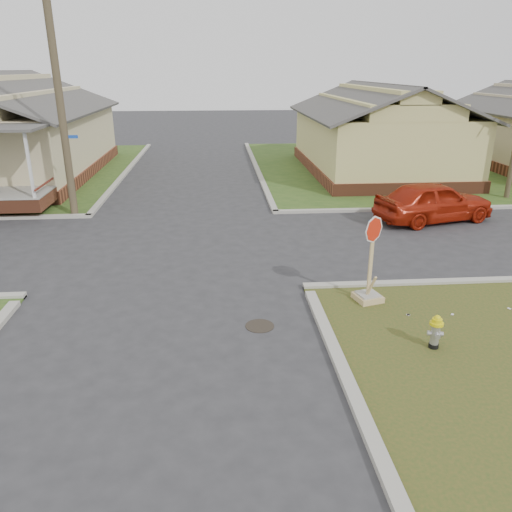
{
  "coord_description": "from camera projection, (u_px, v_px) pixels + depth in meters",
  "views": [
    {
      "loc": [
        1.35,
        -10.26,
        5.37
      ],
      "look_at": [
        2.24,
        1.0,
        1.1
      ],
      "focal_mm": 35.0,
      "sensor_mm": 36.0,
      "label": 1
    }
  ],
  "objects": [
    {
      "name": "ground",
      "position": [
        162.0,
        319.0,
        11.37
      ],
      "size": [
        120.0,
        120.0,
        0.0
      ],
      "primitive_type": "plane",
      "color": "#2B2B2E",
      "rests_on": "ground"
    },
    {
      "name": "curbs",
      "position": [
        177.0,
        246.0,
        16.03
      ],
      "size": [
        80.0,
        40.0,
        0.12
      ],
      "primitive_type": null,
      "color": "#A29E92",
      "rests_on": "ground"
    },
    {
      "name": "manhole",
      "position": [
        260.0,
        326.0,
        11.06
      ],
      "size": [
        0.64,
        0.64,
        0.01
      ],
      "primitive_type": "cylinder",
      "color": "black",
      "rests_on": "ground"
    },
    {
      "name": "side_house_yellow",
      "position": [
        378.0,
        131.0,
        26.72
      ],
      "size": [
        7.6,
        11.6,
        4.7
      ],
      "color": "brown",
      "rests_on": "ground"
    },
    {
      "name": "utility_pole",
      "position": [
        58.0,
        89.0,
        17.71
      ],
      "size": [
        1.8,
        0.28,
        9.0
      ],
      "color": "#493D2A",
      "rests_on": "ground"
    },
    {
      "name": "fire_hydrant",
      "position": [
        436.0,
        330.0,
        9.99
      ],
      "size": [
        0.27,
        0.27,
        0.73
      ],
      "rotation": [
        0.0,
        0.0,
        -0.26
      ],
      "color": "black",
      "rests_on": "ground"
    },
    {
      "name": "stop_sign",
      "position": [
        369.0,
        283.0,
        12.02
      ],
      "size": [
        0.61,
        0.59,
        2.15
      ],
      "rotation": [
        0.0,
        0.0,
        0.26
      ],
      "color": "tan",
      "rests_on": "ground"
    },
    {
      "name": "red_sedan",
      "position": [
        434.0,
        201.0,
        18.41
      ],
      "size": [
        4.74,
        2.84,
        1.51
      ],
      "primitive_type": "imported",
      "rotation": [
        0.0,
        0.0,
        1.82
      ],
      "color": "#9E1E0B",
      "rests_on": "ground"
    }
  ]
}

